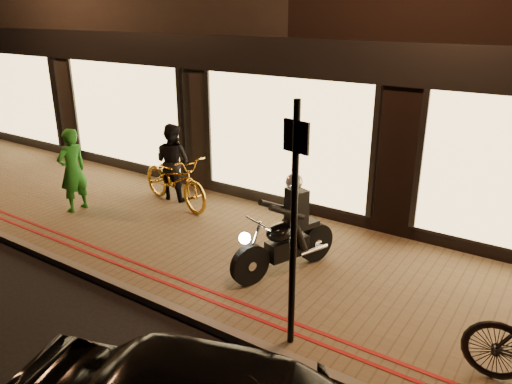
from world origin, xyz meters
TOP-DOWN VIEW (x-y plane):
  - ground at (0.00, 0.00)m, footprint 90.00×90.00m
  - sidewalk at (0.00, 2.00)m, footprint 50.00×4.00m
  - kerb_stone at (0.00, 0.05)m, footprint 50.00×0.14m
  - red_kerb_lines at (0.00, 0.55)m, footprint 50.00×0.26m
  - motorcycle at (1.36, 1.79)m, footprint 0.88×1.86m
  - sign_post at (2.31, 0.30)m, footprint 0.35×0.11m
  - bicycle_gold at (-2.00, 2.94)m, footprint 2.19×1.17m
  - person_green at (-3.49, 1.59)m, footprint 0.43×0.63m
  - person_dark at (-2.30, 3.21)m, footprint 0.84×0.68m

SIDE VIEW (x-z plane):
  - ground at x=0.00m, z-range 0.00..0.00m
  - sidewalk at x=0.00m, z-range 0.00..0.12m
  - kerb_stone at x=0.00m, z-range 0.00..0.12m
  - red_kerb_lines at x=0.00m, z-range 0.12..0.13m
  - bicycle_gold at x=-2.00m, z-range 0.12..1.21m
  - motorcycle at x=1.36m, z-range -0.06..1.53m
  - person_dark at x=-2.30m, z-range 0.12..1.76m
  - person_green at x=-3.49m, z-range 0.12..1.82m
  - sign_post at x=2.31m, z-range 0.30..3.30m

